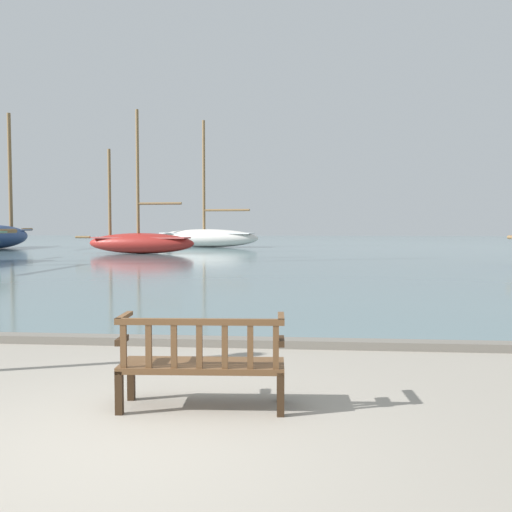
{
  "coord_description": "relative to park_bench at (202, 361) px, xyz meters",
  "views": [
    {
      "loc": [
        1.54,
        -4.46,
        1.8
      ],
      "look_at": [
        0.27,
        10.0,
        1.0
      ],
      "focal_mm": 40.0,
      "sensor_mm": 36.0,
      "label": 1
    }
  ],
  "objects": [
    {
      "name": "ground_plane",
      "position": [
        -0.53,
        -0.96,
        -0.47
      ],
      "size": [
        160.0,
        160.0,
        0.0
      ],
      "primitive_type": "plane",
      "color": "gray"
    },
    {
      "name": "harbor_water",
      "position": [
        -0.53,
        43.04,
        -0.43
      ],
      "size": [
        100.0,
        80.0,
        0.08
      ],
      "primitive_type": "cube",
      "color": "slate",
      "rests_on": "ground"
    },
    {
      "name": "quay_edge_kerb",
      "position": [
        -0.53,
        2.89,
        -0.41
      ],
      "size": [
        40.0,
        0.3,
        0.12
      ],
      "primitive_type": "cube",
      "color": "slate",
      "rests_on": "ground"
    },
    {
      "name": "park_bench",
      "position": [
        0.0,
        0.0,
        0.0
      ],
      "size": [
        1.63,
        0.61,
        0.92
      ],
      "color": "#322113",
      "rests_on": "ground"
    },
    {
      "name": "sailboat_outer_starboard",
      "position": [
        -6.57,
        37.6,
        0.39
      ],
      "size": [
        8.45,
        3.66,
        9.6
      ],
      "color": "silver",
      "rests_on": "harbor_water"
    },
    {
      "name": "sailboat_outer_port",
      "position": [
        -8.79,
        27.64,
        0.34
      ],
      "size": [
        7.55,
        2.51,
        8.47
      ],
      "color": "maroon",
      "rests_on": "harbor_water"
    }
  ]
}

